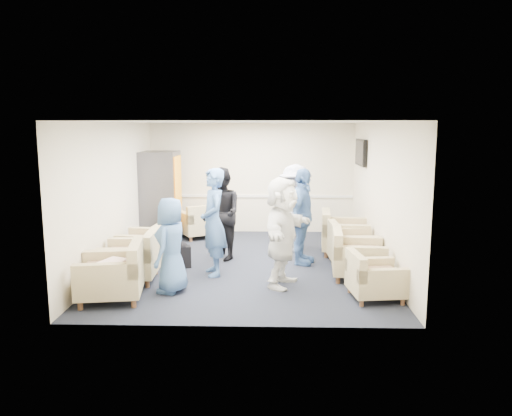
{
  "coord_description": "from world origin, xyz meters",
  "views": [
    {
      "loc": [
        0.45,
        -9.27,
        2.64
      ],
      "look_at": [
        0.18,
        0.2,
        1.06
      ],
      "focal_mm": 35.0,
      "sensor_mm": 36.0,
      "label": 1
    }
  ],
  "objects_px": {
    "person_front_left": "(171,245)",
    "person_mid_right": "(302,217)",
    "person_mid_left": "(213,222)",
    "armchair_left_mid": "(133,260)",
    "armchair_corner": "(200,223)",
    "armchair_right_midfar": "(349,247)",
    "person_front_right": "(282,232)",
    "armchair_right_midnear": "(355,258)",
    "armchair_left_far": "(147,246)",
    "armchair_right_far": "(342,236)",
    "person_back_left": "(221,214)",
    "armchair_left_near": "(115,276)",
    "person_back_right": "(295,208)",
    "armchair_right_near": "(372,279)",
    "vending_machine": "(161,196)"
  },
  "relations": [
    {
      "from": "person_back_left",
      "to": "armchair_right_midnear",
      "type": "bearing_deg",
      "value": 33.39
    },
    {
      "from": "armchair_right_near",
      "to": "person_front_left",
      "type": "relative_size",
      "value": 0.56
    },
    {
      "from": "armchair_right_far",
      "to": "vending_machine",
      "type": "height_order",
      "value": "vending_machine"
    },
    {
      "from": "armchair_right_near",
      "to": "person_mid_right",
      "type": "relative_size",
      "value": 0.47
    },
    {
      "from": "armchair_left_near",
      "to": "armchair_left_mid",
      "type": "height_order",
      "value": "armchair_left_near"
    },
    {
      "from": "armchair_left_near",
      "to": "armchair_left_far",
      "type": "distance_m",
      "value": 2.02
    },
    {
      "from": "armchair_left_near",
      "to": "person_mid_right",
      "type": "distance_m",
      "value": 3.68
    },
    {
      "from": "armchair_corner",
      "to": "vending_machine",
      "type": "relative_size",
      "value": 0.58
    },
    {
      "from": "armchair_left_near",
      "to": "armchair_corner",
      "type": "distance_m",
      "value": 4.36
    },
    {
      "from": "armchair_right_midnear",
      "to": "person_front_right",
      "type": "bearing_deg",
      "value": 115.09
    },
    {
      "from": "armchair_corner",
      "to": "person_mid_right",
      "type": "distance_m",
      "value": 3.21
    },
    {
      "from": "armchair_left_mid",
      "to": "person_mid_right",
      "type": "xyz_separation_m",
      "value": [
        2.95,
        1.15,
        0.56
      ]
    },
    {
      "from": "armchair_right_near",
      "to": "person_front_right",
      "type": "bearing_deg",
      "value": 59.12
    },
    {
      "from": "person_front_left",
      "to": "armchair_right_midfar",
      "type": "bearing_deg",
      "value": 133.73
    },
    {
      "from": "armchair_left_near",
      "to": "person_back_left",
      "type": "bearing_deg",
      "value": 140.94
    },
    {
      "from": "armchair_left_near",
      "to": "person_back_left",
      "type": "distance_m",
      "value": 2.82
    },
    {
      "from": "armchair_right_midfar",
      "to": "person_front_right",
      "type": "distance_m",
      "value": 1.94
    },
    {
      "from": "armchair_left_near",
      "to": "person_front_left",
      "type": "bearing_deg",
      "value": 108.25
    },
    {
      "from": "armchair_right_far",
      "to": "person_back_right",
      "type": "height_order",
      "value": "person_back_right"
    },
    {
      "from": "person_front_left",
      "to": "person_mid_right",
      "type": "distance_m",
      "value": 2.76
    },
    {
      "from": "armchair_left_far",
      "to": "armchair_right_near",
      "type": "bearing_deg",
      "value": 70.46
    },
    {
      "from": "armchair_left_far",
      "to": "armchair_right_midnear",
      "type": "height_order",
      "value": "armchair_right_midnear"
    },
    {
      "from": "armchair_left_mid",
      "to": "person_front_right",
      "type": "height_order",
      "value": "person_front_right"
    },
    {
      "from": "armchair_left_far",
      "to": "person_back_left",
      "type": "height_order",
      "value": "person_back_left"
    },
    {
      "from": "person_mid_left",
      "to": "armchair_right_midnear",
      "type": "bearing_deg",
      "value": 69.7
    },
    {
      "from": "armchair_right_midnear",
      "to": "person_back_right",
      "type": "bearing_deg",
      "value": 31.53
    },
    {
      "from": "vending_machine",
      "to": "person_back_right",
      "type": "xyz_separation_m",
      "value": [
        3.07,
        -1.0,
        -0.11
      ]
    },
    {
      "from": "person_mid_left",
      "to": "armchair_left_mid",
      "type": "bearing_deg",
      "value": -91.0
    },
    {
      "from": "armchair_left_mid",
      "to": "person_mid_right",
      "type": "relative_size",
      "value": 0.51
    },
    {
      "from": "armchair_right_midnear",
      "to": "armchair_corner",
      "type": "height_order",
      "value": "armchair_right_midnear"
    },
    {
      "from": "armchair_right_far",
      "to": "person_front_left",
      "type": "relative_size",
      "value": 0.67
    },
    {
      "from": "armchair_right_far",
      "to": "person_front_right",
      "type": "distance_m",
      "value": 2.55
    },
    {
      "from": "armchair_left_far",
      "to": "armchair_right_far",
      "type": "distance_m",
      "value": 3.94
    },
    {
      "from": "armchair_left_far",
      "to": "person_mid_right",
      "type": "height_order",
      "value": "person_mid_right"
    },
    {
      "from": "armchair_corner",
      "to": "person_front_left",
      "type": "height_order",
      "value": "person_front_left"
    },
    {
      "from": "armchair_left_far",
      "to": "armchair_right_midfar",
      "type": "xyz_separation_m",
      "value": [
        3.88,
        0.06,
        0.0
      ]
    },
    {
      "from": "armchair_left_mid",
      "to": "person_back_right",
      "type": "distance_m",
      "value": 3.66
    },
    {
      "from": "person_front_right",
      "to": "person_back_right",
      "type": "bearing_deg",
      "value": 11.94
    },
    {
      "from": "person_mid_right",
      "to": "person_back_left",
      "type": "bearing_deg",
      "value": 97.46
    },
    {
      "from": "armchair_right_near",
      "to": "person_mid_left",
      "type": "bearing_deg",
      "value": 58.19
    },
    {
      "from": "person_front_left",
      "to": "person_back_left",
      "type": "xyz_separation_m",
      "value": [
        0.6,
        1.99,
        0.15
      ]
    },
    {
      "from": "armchair_left_near",
      "to": "armchair_right_near",
      "type": "height_order",
      "value": "armchair_left_near"
    },
    {
      "from": "person_mid_left",
      "to": "person_back_left",
      "type": "distance_m",
      "value": 1.05
    },
    {
      "from": "person_mid_left",
      "to": "person_front_left",
      "type": "bearing_deg",
      "value": -48.53
    },
    {
      "from": "armchair_right_midnear",
      "to": "armchair_right_far",
      "type": "relative_size",
      "value": 0.94
    },
    {
      "from": "armchair_left_near",
      "to": "armchair_right_near",
      "type": "relative_size",
      "value": 1.24
    },
    {
      "from": "person_back_right",
      "to": "person_mid_right",
      "type": "relative_size",
      "value": 0.99
    },
    {
      "from": "armchair_right_midnear",
      "to": "person_mid_left",
      "type": "relative_size",
      "value": 0.51
    },
    {
      "from": "armchair_right_midnear",
      "to": "armchair_corner",
      "type": "relative_size",
      "value": 0.82
    },
    {
      "from": "person_mid_right",
      "to": "armchair_right_midnear",
      "type": "bearing_deg",
      "value": -116.87
    }
  ]
}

